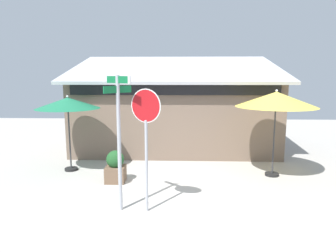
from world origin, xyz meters
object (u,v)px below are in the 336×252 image
street_sign_post (119,131)px  patio_umbrella_forest_green_left (68,104)px  stop_sign (146,127)px  patio_umbrella_mustard_center (276,100)px  sidewalk_planter (115,167)px

street_sign_post → patio_umbrella_forest_green_left: bearing=127.2°
stop_sign → patio_umbrella_mustard_center: bearing=36.1°
stop_sign → street_sign_post: bearing=176.0°
patio_umbrella_forest_green_left → sidewalk_planter: size_ratio=2.62×
sidewalk_planter → patio_umbrella_mustard_center: bearing=8.8°
stop_sign → patio_umbrella_forest_green_left: bearing=133.7°
patio_umbrella_mustard_center → sidewalk_planter: size_ratio=2.85×
stop_sign → sidewalk_planter: stop_sign is taller
patio_umbrella_mustard_center → sidewalk_planter: bearing=-171.2°
patio_umbrella_mustard_center → street_sign_post: bearing=-148.5°
patio_umbrella_forest_green_left → patio_umbrella_mustard_center: bearing=-2.7°
stop_sign → patio_umbrella_mustard_center: (3.79, 2.76, 0.42)m
stop_sign → sidewalk_planter: size_ratio=2.99×
stop_sign → patio_umbrella_forest_green_left: (-2.93, 3.07, 0.24)m
patio_umbrella_forest_green_left → sidewalk_planter: (1.76, -1.08, -1.82)m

